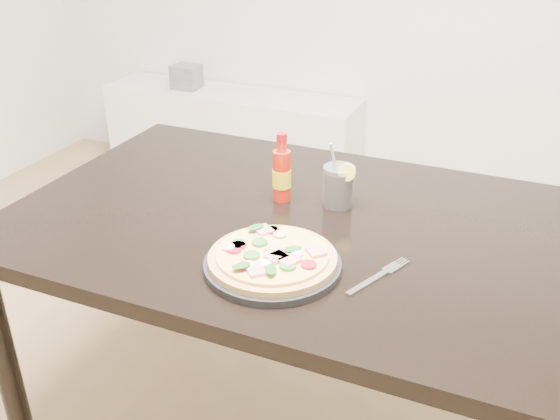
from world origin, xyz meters
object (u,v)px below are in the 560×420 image
at_px(cola_cup, 338,187).
at_px(fork, 380,275).
at_px(pizza, 272,257).
at_px(hot_sauce_bottle, 282,174).
at_px(media_console, 232,137).
at_px(plate, 273,265).
at_px(dining_table, 299,248).

height_order(cola_cup, fork, cola_cup).
height_order(pizza, hot_sauce_bottle, hot_sauce_bottle).
relative_size(cola_cup, media_console, 0.12).
distance_m(plate, media_console, 2.20).
relative_size(dining_table, pizza, 5.19).
bearing_deg(fork, plate, -141.76).
bearing_deg(fork, cola_cup, 146.95).
distance_m(fork, media_console, 2.26).
bearing_deg(media_console, cola_cup, -53.90).
bearing_deg(hot_sauce_bottle, fork, -37.48).
bearing_deg(media_console, fork, -54.29).
bearing_deg(dining_table, plate, -82.63).
bearing_deg(media_console, hot_sauce_bottle, -58.05).
bearing_deg(cola_cup, fork, -56.44).
xyz_separation_m(dining_table, pizza, (0.03, -0.23, 0.11)).
bearing_deg(plate, hot_sauce_bottle, 109.89).
bearing_deg(cola_cup, pizza, -95.29).
distance_m(cola_cup, fork, 0.34).
bearing_deg(pizza, media_console, 120.08).
bearing_deg(fork, pizza, -141.63).
xyz_separation_m(dining_table, plate, (0.03, -0.23, 0.09)).
height_order(dining_table, fork, fork).
bearing_deg(dining_table, media_console, 122.76).
relative_size(cola_cup, fork, 0.97).
bearing_deg(pizza, plate, 37.47).
xyz_separation_m(dining_table, fork, (0.25, -0.17, 0.09)).
height_order(hot_sauce_bottle, cola_cup, hot_sauce_bottle).
relative_size(plate, hot_sauce_bottle, 1.61).
xyz_separation_m(plate, fork, (0.22, 0.06, -0.01)).
bearing_deg(plate, media_console, 120.12).
bearing_deg(dining_table, hot_sauce_bottle, 135.61).
xyz_separation_m(plate, hot_sauce_bottle, (-0.11, 0.31, 0.06)).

